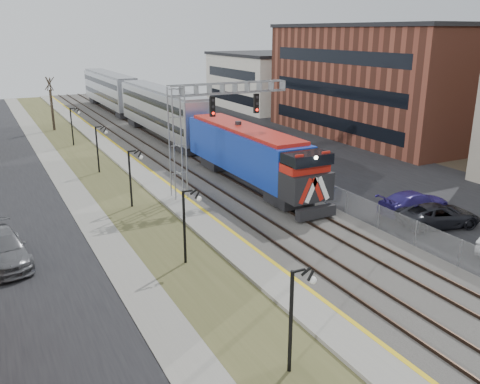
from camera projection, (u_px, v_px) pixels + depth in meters
street_west at (7, 195)px, 37.67m from camera, size 7.00×120.00×0.04m
sidewalk at (69, 186)px, 39.64m from camera, size 2.00×120.00×0.08m
grass_median at (108, 181)px, 40.96m from camera, size 4.00×120.00×0.06m
platform at (144, 176)px, 42.25m from camera, size 2.00×120.00×0.24m
ballast_bed at (199, 169)px, 44.46m from camera, size 8.00×120.00×0.20m
parking_lot at (312, 155)px, 49.75m from camera, size 16.00×120.00×0.04m
platform_edge at (154, 173)px, 42.60m from camera, size 0.24×120.00×0.01m
track_near at (178, 169)px, 43.52m from camera, size 1.58×120.00×0.15m
track_far at (215, 165)px, 45.06m from camera, size 1.58×120.00×0.15m
train at (151, 109)px, 59.15m from camera, size 3.00×63.05×5.33m
signal_gantry at (200, 121)px, 35.64m from camera, size 9.00×1.07×8.15m
lampposts at (182, 226)px, 26.23m from camera, size 0.14×62.14×4.00m
fence at (242, 156)px, 46.09m from camera, size 0.04×120.00×1.60m
buildings_east at (452, 86)px, 50.75m from camera, size 16.00×76.00×15.00m
car_lot_c at (438, 216)px, 31.38m from camera, size 5.53×3.53×1.42m
car_lot_d at (414, 203)px, 33.47m from camera, size 5.28×2.19×1.53m
car_lot_e at (262, 153)px, 47.23m from camera, size 4.69×3.42×1.48m
car_street_b at (1, 249)px, 26.35m from camera, size 2.90×5.85×1.63m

